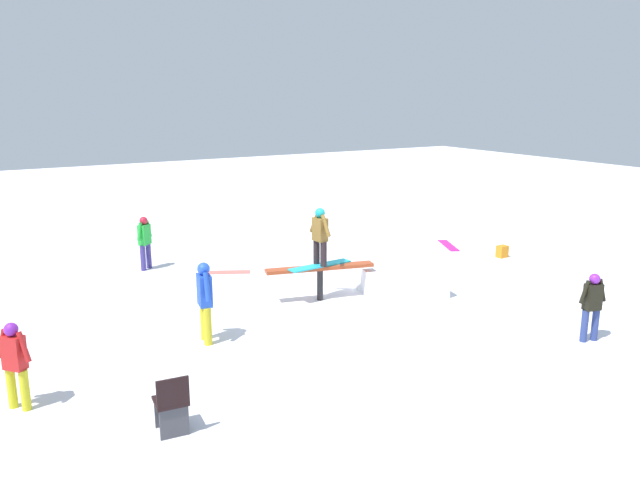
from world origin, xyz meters
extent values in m
plane|color=white|center=(0.00, 0.00, 0.00)|extent=(60.00, 60.00, 0.00)
cylinder|color=black|center=(0.00, 0.00, 0.36)|extent=(0.14, 0.14, 0.72)
cube|color=#A53F1E|center=(0.00, 0.00, 0.76)|extent=(2.47, 0.87, 0.08)
cube|color=white|center=(-1.91, 0.48, 0.29)|extent=(2.11, 1.89, 0.59)
cube|color=#1FB3CC|center=(0.00, 0.00, 0.81)|extent=(1.57, 0.42, 0.03)
cylinder|color=black|center=(0.01, -0.13, 1.10)|extent=(0.14, 0.14, 0.55)
cylinder|color=black|center=(-0.01, 0.13, 1.10)|extent=(0.14, 0.14, 0.55)
cube|color=brown|center=(0.00, 0.00, 1.64)|extent=(0.24, 0.36, 0.52)
cylinder|color=brown|center=(0.02, -0.21, 1.75)|extent=(0.11, 0.33, 0.48)
cylinder|color=brown|center=(-0.02, 0.21, 1.75)|extent=(0.11, 0.33, 0.48)
sphere|color=teal|center=(0.00, 0.00, 2.01)|extent=(0.22, 0.22, 0.22)
cylinder|color=navy|center=(-3.06, 4.61, 0.31)|extent=(0.13, 0.13, 0.62)
cylinder|color=navy|center=(-3.30, 4.67, 0.31)|extent=(0.13, 0.13, 0.62)
cube|color=black|center=(-3.18, 4.64, 0.87)|extent=(0.35, 0.26, 0.50)
cylinder|color=black|center=(-2.99, 4.60, 0.99)|extent=(0.22, 0.12, 0.45)
cylinder|color=black|center=(-3.37, 4.68, 0.99)|extent=(0.22, 0.12, 0.45)
sphere|color=purple|center=(-3.18, 4.64, 1.22)|extent=(0.20, 0.20, 0.20)
cylinder|color=#3B337C|center=(2.62, -4.58, 0.34)|extent=(0.14, 0.14, 0.68)
cylinder|color=#3B337C|center=(2.81, -4.42, 0.34)|extent=(0.14, 0.14, 0.68)
cube|color=green|center=(2.71, -4.50, 0.95)|extent=(0.38, 0.36, 0.54)
cylinder|color=green|center=(2.56, -4.63, 1.07)|extent=(0.20, 0.19, 0.48)
cylinder|color=green|center=(2.87, -4.37, 1.07)|extent=(0.20, 0.19, 0.48)
sphere|color=red|center=(2.71, -4.50, 1.32)|extent=(0.21, 0.21, 0.21)
cylinder|color=gold|center=(6.30, 2.13, 0.32)|extent=(0.13, 0.13, 0.64)
cylinder|color=gold|center=(6.46, 1.95, 0.32)|extent=(0.13, 0.13, 0.64)
cube|color=red|center=(6.38, 2.04, 0.90)|extent=(0.35, 0.37, 0.51)
cylinder|color=red|center=(6.25, 2.19, 1.01)|extent=(0.20, 0.21, 0.46)
cylinder|color=red|center=(6.51, 1.89, 1.01)|extent=(0.20, 0.21, 0.46)
sphere|color=purple|center=(6.38, 2.04, 1.25)|extent=(0.20, 0.20, 0.20)
cylinder|color=gold|center=(3.10, 1.17, 0.36)|extent=(0.15, 0.15, 0.73)
cylinder|color=gold|center=(3.06, 0.88, 0.36)|extent=(0.15, 0.15, 0.73)
cube|color=blue|center=(3.08, 1.02, 1.02)|extent=(0.27, 0.40, 0.59)
cylinder|color=blue|center=(3.12, 1.25, 1.15)|extent=(0.13, 0.26, 0.53)
cylinder|color=blue|center=(3.05, 0.80, 1.15)|extent=(0.13, 0.26, 0.53)
sphere|color=blue|center=(3.08, 1.02, 1.43)|extent=(0.23, 0.23, 0.23)
cube|color=#CE1B94|center=(-5.97, -2.38, 0.01)|extent=(0.84, 1.37, 0.02)
cube|color=#F66F63|center=(1.04, -3.12, 0.01)|extent=(1.28, 0.83, 0.02)
cube|color=#3F3F44|center=(4.60, 3.63, 0.22)|extent=(0.40, 0.07, 0.44)
cube|color=#3F3F44|center=(4.64, 3.99, 0.22)|extent=(0.40, 0.07, 0.44)
cube|color=black|center=(4.62, 3.81, 0.46)|extent=(0.48, 0.48, 0.04)
cube|color=black|center=(4.64, 4.01, 0.68)|extent=(0.44, 0.08, 0.40)
cube|color=orange|center=(-6.36, -0.59, 0.17)|extent=(0.31, 0.23, 0.34)
camera|label=1|loc=(6.80, 11.60, 4.60)|focal=35.00mm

